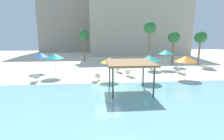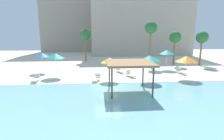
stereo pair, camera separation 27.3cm
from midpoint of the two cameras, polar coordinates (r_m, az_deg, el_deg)
The scene contains 21 objects.
ground_plane at distance 17.14m, azimuth -0.83°, elevation -5.62°, with size 80.00×80.00×0.00m, color beige.
lagoon_water at distance 12.23m, azimuth 0.70°, elevation -12.77°, with size 44.00×13.50×0.04m, color #7AB7C1.
shade_pavilion at distance 15.41m, azimuth 6.09°, elevation 1.94°, with size 3.97×3.97×2.68m.
beach_umbrella_teal_0 at distance 19.33m, azimuth 12.28°, elevation 3.70°, with size 2.15×2.15×2.81m.
beach_umbrella_teal_1 at distance 22.02m, azimuth -17.26°, elevation 4.31°, with size 2.13×2.13×2.78m.
beach_umbrella_teal_2 at distance 26.71m, azimuth 17.34°, elevation 5.49°, with size 2.18×2.18×2.80m.
beach_umbrella_orange_3 at distance 21.51m, azimuth 22.94°, elevation 3.27°, with size 2.41×2.41×2.64m.
beach_umbrella_yellow_5 at distance 19.36m, azimuth -0.32°, elevation 3.14°, with size 1.99×1.99×2.51m.
beach_umbrella_blue_6 at distance 25.15m, azimuth -21.16°, elevation 4.52°, with size 1.91×1.91×2.60m.
lounge_chair_0 at distance 29.30m, azimuth 28.65°, elevation 0.82°, with size 1.27×1.98×0.74m.
lounge_chair_2 at distance 20.88m, azimuth -22.80°, elevation -2.47°, with size 0.78×1.95×0.74m.
lounge_chair_3 at distance 24.71m, azimuth 21.39°, elevation -0.30°, with size 0.77×1.94×0.74m.
lounge_chair_4 at distance 21.49m, azimuth 6.21°, elevation -1.24°, with size 1.06×1.99×0.74m.
lounge_chair_5 at distance 23.80m, azimuth 2.81°, elevation 0.05°, with size 1.01×1.98×0.74m.
lounge_chair_6 at distance 19.52m, azimuth -4.53°, elevation -2.52°, with size 1.02×1.98×0.74m.
palm_tree_0 at distance 31.31m, azimuth 19.73°, elevation 9.69°, with size 1.90×1.90×5.48m.
palm_tree_1 at distance 28.88m, azimuth 12.56°, elevation 12.73°, with size 1.90×1.90×6.95m.
palm_tree_2 at distance 31.92m, azimuth 27.01°, elevation 9.12°, with size 1.90×1.90×5.47m.
palm_tree_3 at distance 33.43m, azimuth -8.32°, elevation 10.85°, with size 1.90×1.90×5.82m.
hotel_block_0 at distance 54.89m, azimuth -11.07°, elevation 16.69°, with size 19.11×8.14×20.43m, color #9E9384.
hotel_block_1 at distance 46.87m, azimuth 8.76°, elevation 14.94°, with size 23.45×11.40×15.95m, color #B2A893.
Camera 2 is at (-0.84, -16.36, 5.04)m, focal length 28.67 mm.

